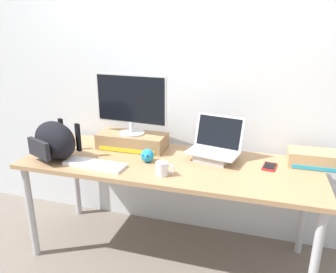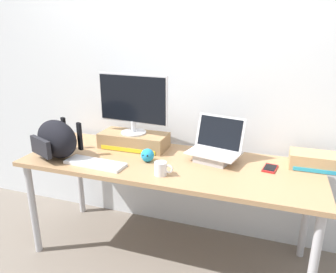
{
  "view_description": "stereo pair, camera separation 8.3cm",
  "coord_description": "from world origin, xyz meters",
  "px_view_note": "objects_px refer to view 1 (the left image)",
  "views": [
    {
      "loc": [
        0.58,
        -1.92,
        1.58
      ],
      "look_at": [
        0.0,
        0.0,
        0.92
      ],
      "focal_mm": 34.03,
      "sensor_mm": 36.0,
      "label": 1
    },
    {
      "loc": [
        0.65,
        -1.89,
        1.58
      ],
      "look_at": [
        0.0,
        0.0,
        0.92
      ],
      "focal_mm": 34.03,
      "sensor_mm": 36.0,
      "label": 2
    }
  ],
  "objects_px": {
    "toner_box_yellow": "(132,141)",
    "cell_phone": "(269,166)",
    "toner_box_cyan": "(314,159)",
    "plush_toy": "(147,156)",
    "open_laptop": "(214,151)",
    "desktop_monitor": "(131,103)",
    "coffee_mug": "(163,169)",
    "messenger_backpack": "(54,141)",
    "external_keyboard": "(95,164)"
  },
  "relations": [
    {
      "from": "desktop_monitor",
      "to": "toner_box_cyan",
      "type": "bearing_deg",
      "value": 7.05
    },
    {
      "from": "coffee_mug",
      "to": "cell_phone",
      "type": "distance_m",
      "value": 0.71
    },
    {
      "from": "external_keyboard",
      "to": "messenger_backpack",
      "type": "relative_size",
      "value": 0.98
    },
    {
      "from": "toner_box_yellow",
      "to": "desktop_monitor",
      "type": "distance_m",
      "value": 0.29
    },
    {
      "from": "messenger_backpack",
      "to": "coffee_mug",
      "type": "relative_size",
      "value": 3.62
    },
    {
      "from": "cell_phone",
      "to": "toner_box_yellow",
      "type": "bearing_deg",
      "value": -175.32
    },
    {
      "from": "open_laptop",
      "to": "coffee_mug",
      "type": "distance_m",
      "value": 0.43
    },
    {
      "from": "messenger_backpack",
      "to": "external_keyboard",
      "type": "bearing_deg",
      "value": 16.01
    },
    {
      "from": "external_keyboard",
      "to": "messenger_backpack",
      "type": "height_order",
      "value": "messenger_backpack"
    },
    {
      "from": "desktop_monitor",
      "to": "messenger_backpack",
      "type": "height_order",
      "value": "desktop_monitor"
    },
    {
      "from": "cell_phone",
      "to": "plush_toy",
      "type": "xyz_separation_m",
      "value": [
        -0.79,
        -0.14,
        0.04
      ]
    },
    {
      "from": "desktop_monitor",
      "to": "external_keyboard",
      "type": "bearing_deg",
      "value": -99.1
    },
    {
      "from": "toner_box_yellow",
      "to": "desktop_monitor",
      "type": "height_order",
      "value": "desktop_monitor"
    },
    {
      "from": "messenger_backpack",
      "to": "desktop_monitor",
      "type": "bearing_deg",
      "value": 62.62
    },
    {
      "from": "desktop_monitor",
      "to": "plush_toy",
      "type": "xyz_separation_m",
      "value": [
        0.2,
        -0.22,
        -0.3
      ]
    },
    {
      "from": "external_keyboard",
      "to": "cell_phone",
      "type": "height_order",
      "value": "external_keyboard"
    },
    {
      "from": "toner_box_yellow",
      "to": "external_keyboard",
      "type": "distance_m",
      "value": 0.41
    },
    {
      "from": "plush_toy",
      "to": "messenger_backpack",
      "type": "bearing_deg",
      "value": -168.84
    },
    {
      "from": "messenger_backpack",
      "to": "open_laptop",
      "type": "bearing_deg",
      "value": 39.2
    },
    {
      "from": "messenger_backpack",
      "to": "toner_box_yellow",
      "type": "bearing_deg",
      "value": 62.7
    },
    {
      "from": "cell_phone",
      "to": "external_keyboard",
      "type": "bearing_deg",
      "value": -154.95
    },
    {
      "from": "external_keyboard",
      "to": "messenger_backpack",
      "type": "xyz_separation_m",
      "value": [
        -0.32,
        0.04,
        0.12
      ]
    },
    {
      "from": "toner_box_yellow",
      "to": "open_laptop",
      "type": "height_order",
      "value": "open_laptop"
    },
    {
      "from": "toner_box_cyan",
      "to": "open_laptop",
      "type": "bearing_deg",
      "value": -172.83
    },
    {
      "from": "toner_box_yellow",
      "to": "external_keyboard",
      "type": "bearing_deg",
      "value": -104.78
    },
    {
      "from": "coffee_mug",
      "to": "external_keyboard",
      "type": "bearing_deg",
      "value": 179.27
    },
    {
      "from": "toner_box_yellow",
      "to": "cell_phone",
      "type": "distance_m",
      "value": 1.0
    },
    {
      "from": "cell_phone",
      "to": "toner_box_cyan",
      "type": "xyz_separation_m",
      "value": [
        0.27,
        0.11,
        0.04
      ]
    },
    {
      "from": "open_laptop",
      "to": "toner_box_yellow",
      "type": "bearing_deg",
      "value": -171.8
    },
    {
      "from": "open_laptop",
      "to": "toner_box_cyan",
      "type": "height_order",
      "value": "open_laptop"
    },
    {
      "from": "desktop_monitor",
      "to": "coffee_mug",
      "type": "height_order",
      "value": "desktop_monitor"
    },
    {
      "from": "messenger_backpack",
      "to": "cell_phone",
      "type": "distance_m",
      "value": 1.46
    },
    {
      "from": "plush_toy",
      "to": "toner_box_cyan",
      "type": "xyz_separation_m",
      "value": [
        1.07,
        0.25,
        0.0
      ]
    },
    {
      "from": "desktop_monitor",
      "to": "external_keyboard",
      "type": "relative_size",
      "value": 1.33
    },
    {
      "from": "open_laptop",
      "to": "plush_toy",
      "type": "relative_size",
      "value": 4.28
    },
    {
      "from": "open_laptop",
      "to": "messenger_backpack",
      "type": "distance_m",
      "value": 1.1
    },
    {
      "from": "toner_box_cyan",
      "to": "plush_toy",
      "type": "bearing_deg",
      "value": -166.7
    },
    {
      "from": "open_laptop",
      "to": "plush_toy",
      "type": "bearing_deg",
      "value": -145.18
    },
    {
      "from": "toner_box_yellow",
      "to": "toner_box_cyan",
      "type": "xyz_separation_m",
      "value": [
        1.27,
        0.03,
        -0.01
      ]
    },
    {
      "from": "external_keyboard",
      "to": "plush_toy",
      "type": "distance_m",
      "value": 0.35
    },
    {
      "from": "coffee_mug",
      "to": "messenger_backpack",
      "type": "bearing_deg",
      "value": 176.47
    },
    {
      "from": "open_laptop",
      "to": "messenger_backpack",
      "type": "height_order",
      "value": "open_laptop"
    },
    {
      "from": "open_laptop",
      "to": "cell_phone",
      "type": "relative_size",
      "value": 2.59
    },
    {
      "from": "messenger_backpack",
      "to": "toner_box_cyan",
      "type": "height_order",
      "value": "messenger_backpack"
    },
    {
      "from": "open_laptop",
      "to": "toner_box_cyan",
      "type": "distance_m",
      "value": 0.65
    },
    {
      "from": "plush_toy",
      "to": "coffee_mug",
      "type": "bearing_deg",
      "value": -46.83
    },
    {
      "from": "messenger_backpack",
      "to": "toner_box_cyan",
      "type": "relative_size",
      "value": 1.34
    },
    {
      "from": "toner_box_yellow",
      "to": "coffee_mug",
      "type": "relative_size",
      "value": 4.29
    },
    {
      "from": "toner_box_yellow",
      "to": "desktop_monitor",
      "type": "relative_size",
      "value": 0.91
    },
    {
      "from": "external_keyboard",
      "to": "toner_box_cyan",
      "type": "height_order",
      "value": "toner_box_cyan"
    }
  ]
}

